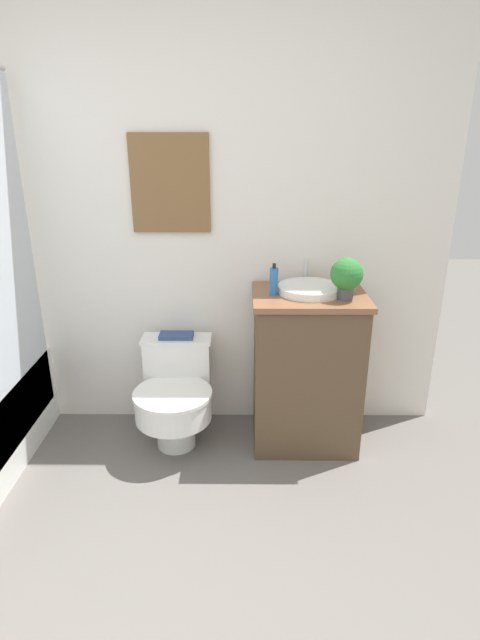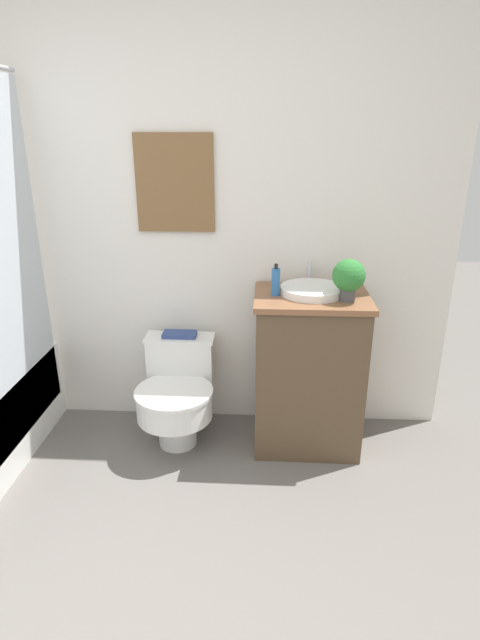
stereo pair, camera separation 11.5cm
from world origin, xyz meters
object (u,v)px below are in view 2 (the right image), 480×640
Objects in this scene: sink at (312,290)px; potted_plant at (349,277)px; book_on_tank at (180,334)px; toilet at (177,393)px; soap_bottle at (276,282)px.

sink is 1.73× the size of potted_plant.
potted_plant reaches higher than book_on_tank.
soap_bottle is (0.54, 0.02, 0.66)m from toilet.
sink is 0.22m from potted_plant.
sink reaches higher than toilet.
toilet is 0.33m from book_on_tank.
soap_bottle is 0.87× the size of book_on_tank.
book_on_tank is (0.00, 0.15, 0.29)m from toilet.
sink is 0.20m from soap_bottle.
book_on_tank is at bearing 90.00° from toilet.
toilet is 1.59× the size of sink.
soap_bottle is at bearing -169.74° from sink.
potted_plant is at bearing -10.39° from soap_bottle.
sink is at bearing 149.17° from potted_plant.
sink is at bearing -7.70° from book_on_tank.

